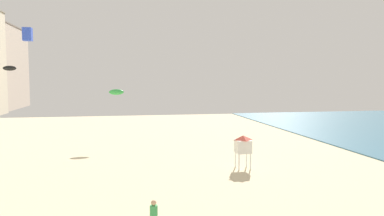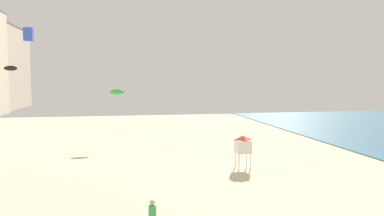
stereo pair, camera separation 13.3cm
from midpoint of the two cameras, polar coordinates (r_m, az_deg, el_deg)
kite_flyer at (r=16.77m, az=-6.15°, el=-16.25°), size 0.34×0.34×1.64m
lifeguard_stand at (r=28.64m, az=7.73°, el=-5.61°), size 1.10×1.10×2.55m
kite_blue_box at (r=50.80m, az=-24.08°, el=10.33°), size 1.04×1.04×1.63m
kite_green_parafoil at (r=40.29m, az=-11.66°, el=2.42°), size 1.55×0.43×0.60m
kite_black_parafoil at (r=47.86m, az=-26.36°, el=5.52°), size 1.48×0.41×0.58m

